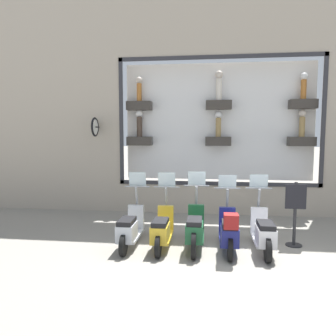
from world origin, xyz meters
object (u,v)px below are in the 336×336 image
Objects in this scene: scooter_navy_1 at (229,231)px; scooter_silver_4 at (130,228)px; scooter_white_0 at (263,233)px; scooter_green_2 at (195,229)px; shop_sign_post at (295,212)px; scooter_yellow_3 at (162,230)px.

scooter_navy_1 is 2.17m from scooter_silver_4.
scooter_green_2 reaches higher than scooter_white_0.
shop_sign_post is (0.52, -3.65, 0.35)m from scooter_silver_4.
scooter_yellow_3 is (0.06, 1.44, -0.04)m from scooter_navy_1.
scooter_white_0 is 0.98m from shop_sign_post.
scooter_white_0 is 1.00× the size of scooter_yellow_3.
scooter_yellow_3 is 1.00× the size of scooter_silver_4.
scooter_green_2 is at bearing -89.65° from scooter_silver_4.
scooter_green_2 is 1.01× the size of scooter_yellow_3.
scooter_white_0 is at bearing -90.25° from scooter_green_2.
scooter_green_2 reaches higher than scooter_yellow_3.
scooter_green_2 is (0.01, 1.44, 0.02)m from scooter_white_0.
scooter_yellow_3 reaches higher than scooter_silver_4.
scooter_green_2 reaches higher than shop_sign_post.
scooter_yellow_3 is at bearing 100.01° from shop_sign_post.
scooter_yellow_3 is at bearing -89.97° from scooter_silver_4.
scooter_yellow_3 reaches higher than scooter_navy_1.
scooter_yellow_3 is at bearing 90.68° from scooter_green_2.
scooter_navy_1 is 1.62m from shop_sign_post.
scooter_green_2 is at bearing 89.75° from scooter_white_0.
scooter_green_2 is 1.44m from scooter_silver_4.
scooter_white_0 reaches higher than shop_sign_post.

